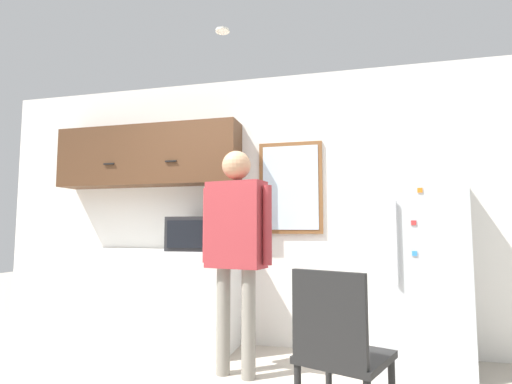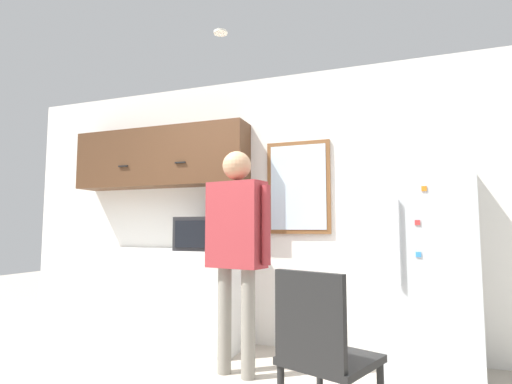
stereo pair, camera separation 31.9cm
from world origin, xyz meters
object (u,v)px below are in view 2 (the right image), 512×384
(person, at_px, (237,235))
(chair, at_px, (322,349))
(microwave, at_px, (208,234))
(refrigerator, at_px, (425,259))

(person, bearing_deg, chair, -32.96)
(microwave, relative_size, person, 0.31)
(person, height_order, refrigerator, refrigerator)
(microwave, distance_m, refrigerator, 1.95)
(person, xyz_separation_m, refrigerator, (1.42, 0.52, -0.19))
(refrigerator, relative_size, chair, 1.96)
(microwave, relative_size, refrigerator, 0.31)
(person, relative_size, chair, 1.93)
(chair, bearing_deg, refrigerator, -93.02)
(microwave, bearing_deg, refrigerator, -0.87)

